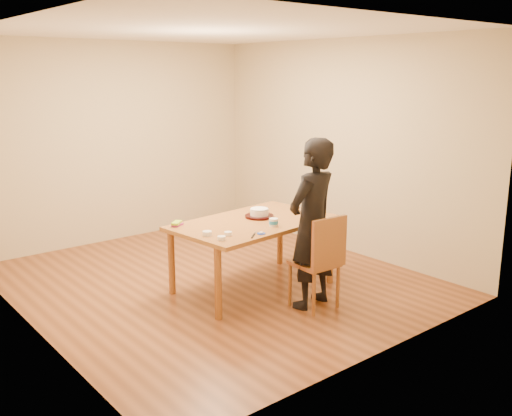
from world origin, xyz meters
TOP-DOWN VIEW (x-y plane):
  - room_shell at (0.00, 0.34)m, footprint 4.00×4.50m
  - dining_table at (0.19, -0.43)m, footprint 1.79×1.18m
  - dining_chair at (0.34, -1.20)m, footprint 0.41×0.41m
  - cake_plate at (0.34, -0.35)m, footprint 0.31×0.31m
  - cake at (0.34, -0.35)m, footprint 0.20×0.20m
  - frosting_dome at (0.34, -0.35)m, footprint 0.20×0.20m
  - frosting_tub at (0.22, -0.72)m, footprint 0.09×0.09m
  - frosting_lid at (-0.06, -0.87)m, footprint 0.08×0.08m
  - frosting_dollop at (-0.06, -0.87)m, footprint 0.04×0.04m
  - ramekin_green at (-0.48, -0.79)m, footprint 0.08×0.08m
  - ramekin_yellow at (-0.50, -0.58)m, footprint 0.09×0.09m
  - ramekin_multi at (-0.34, -0.70)m, footprint 0.08×0.08m
  - candy_box_pink at (-0.53, -0.09)m, footprint 0.15×0.11m
  - candy_box_green at (-0.54, -0.08)m, footprint 0.16×0.15m
  - spatula at (-0.17, -0.88)m, footprint 0.13×0.11m
  - person at (0.34, -1.16)m, footprint 0.68×0.50m

SIDE VIEW (x-z plane):
  - dining_chair at x=0.34m, z-range 0.43..0.47m
  - dining_table at x=0.19m, z-range 0.71..0.75m
  - frosting_lid at x=-0.06m, z-range 0.75..0.76m
  - spatula at x=-0.17m, z-range 0.75..0.76m
  - candy_box_pink at x=-0.53m, z-range 0.75..0.77m
  - cake_plate at x=0.34m, z-range 0.75..0.77m
  - frosting_dollop at x=-0.06m, z-range 0.76..0.78m
  - ramekin_multi at x=-0.34m, z-range 0.75..0.79m
  - ramekin_green at x=-0.48m, z-range 0.75..0.79m
  - ramekin_yellow at x=-0.50m, z-range 0.75..0.79m
  - candy_box_green at x=-0.54m, z-range 0.77..0.79m
  - frosting_tub at x=0.22m, z-range 0.75..0.83m
  - cake at x=0.34m, z-range 0.77..0.84m
  - person at x=0.34m, z-range 0.00..1.69m
  - frosting_dome at x=0.34m, z-range 0.84..0.86m
  - room_shell at x=0.00m, z-range 0.00..2.70m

